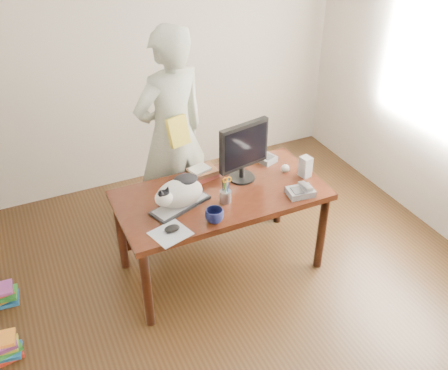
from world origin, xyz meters
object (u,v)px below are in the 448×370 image
at_px(desk, 217,203).
at_px(cat, 178,193).
at_px(pen_cup, 226,195).
at_px(mouse, 172,228).
at_px(phone, 301,191).
at_px(calculator, 265,158).
at_px(coffee_mug, 214,216).
at_px(monitor, 244,149).
at_px(book_pile_b, 1,295).
at_px(baseball, 285,168).
at_px(book_stack, 201,173).
at_px(person, 172,135).
at_px(keyboard, 181,205).
at_px(speaker, 305,167).
at_px(book_pile_a, 2,348).

distance_m(desk, cat, 0.47).
xyz_separation_m(pen_cup, mouse, (-0.48, -0.16, -0.03)).
bearing_deg(desk, phone, -33.65).
distance_m(desk, calculator, 0.60).
bearing_deg(coffee_mug, monitor, 43.25).
height_order(coffee_mug, book_pile_b, coffee_mug).
xyz_separation_m(baseball, book_stack, (-0.65, 0.22, 0.01)).
xyz_separation_m(calculator, person, (-0.67, 0.44, 0.16)).
distance_m(book_stack, calculator, 0.59).
relative_size(cat, pen_cup, 2.00).
bearing_deg(keyboard, calculator, -0.79).
xyz_separation_m(pen_cup, phone, (0.56, -0.16, -0.03)).
distance_m(speaker, person, 1.15).
bearing_deg(baseball, speaker, -44.69).
distance_m(speaker, baseball, 0.17).
height_order(pen_cup, phone, pen_cup).
height_order(coffee_mug, calculator, coffee_mug).
height_order(mouse, person, person).
bearing_deg(coffee_mug, book_pile_b, 156.61).
height_order(pen_cup, book_stack, pen_cup).
bearing_deg(desk, book_pile_a, -170.97).
bearing_deg(calculator, desk, -179.17).
height_order(cat, person, person).
distance_m(cat, monitor, 0.63).
bearing_deg(calculator, mouse, -171.18).
bearing_deg(book_pile_b, speaker, -9.70).
relative_size(phone, speaker, 1.26).
relative_size(cat, phone, 2.02).
xyz_separation_m(phone, calculator, (-0.00, 0.56, -0.00)).
bearing_deg(speaker, mouse, -179.50).
bearing_deg(phone, person, 131.14).
bearing_deg(baseball, cat, -174.52).
bearing_deg(book_stack, mouse, -138.96).
relative_size(cat, book_pile_a, 1.61).
height_order(keyboard, mouse, mouse).
bearing_deg(cat, speaker, -21.58).
relative_size(pen_cup, book_pile_a, 0.80).
height_order(coffee_mug, baseball, coffee_mug).
bearing_deg(book_pile_b, pen_cup, -15.48).
distance_m(mouse, coffee_mug, 0.31).
bearing_deg(book_stack, phone, -52.28).
xyz_separation_m(coffee_mug, speaker, (0.91, 0.24, 0.03)).
distance_m(coffee_mug, person, 1.03).
bearing_deg(cat, coffee_mug, -78.74).
bearing_deg(phone, monitor, 136.00).
bearing_deg(cat, monitor, -7.16).
relative_size(keyboard, phone, 2.28).
bearing_deg(person, pen_cup, 82.22).
bearing_deg(phone, baseball, 87.21).
xyz_separation_m(cat, book_pile_a, (-1.39, -0.16, -0.79)).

